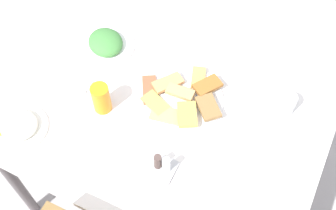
% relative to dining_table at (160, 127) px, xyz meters
% --- Properties ---
extents(ground_plane, '(6.00, 6.00, 0.00)m').
position_rel_dining_table_xyz_m(ground_plane, '(0.00, 0.00, -0.67)').
color(ground_plane, '#A9A5A4').
extents(dining_table, '(1.18, 0.84, 0.75)m').
position_rel_dining_table_xyz_m(dining_table, '(0.00, 0.00, 0.00)').
color(dining_table, white).
rests_on(dining_table, ground_plane).
extents(pide_platter, '(0.35, 0.33, 0.04)m').
position_rel_dining_table_xyz_m(pide_platter, '(-0.04, -0.09, 0.10)').
color(pide_platter, white).
rests_on(pide_platter, dining_table).
extents(salad_plate_greens, '(0.20, 0.20, 0.05)m').
position_rel_dining_table_xyz_m(salad_plate_greens, '(0.42, 0.27, 0.10)').
color(salad_plate_greens, white).
rests_on(salad_plate_greens, dining_table).
extents(salad_plate_rice, '(0.23, 0.23, 0.06)m').
position_rel_dining_table_xyz_m(salad_plate_rice, '(0.35, -0.20, 0.10)').
color(salad_plate_rice, white).
rests_on(salad_plate_rice, dining_table).
extents(soda_can, '(0.07, 0.07, 0.12)m').
position_rel_dining_table_xyz_m(soda_can, '(0.20, 0.06, 0.14)').
color(soda_can, orange).
rests_on(soda_can, dining_table).
extents(drinking_glass, '(0.07, 0.07, 0.09)m').
position_rel_dining_table_xyz_m(drinking_glass, '(-0.40, -0.22, 0.13)').
color(drinking_glass, silver).
rests_on(drinking_glass, dining_table).
extents(paper_napkin, '(0.18, 0.18, 0.00)m').
position_rel_dining_table_xyz_m(paper_napkin, '(0.39, 0.04, 0.08)').
color(paper_napkin, white).
rests_on(paper_napkin, dining_table).
extents(fork, '(0.19, 0.07, 0.00)m').
position_rel_dining_table_xyz_m(fork, '(0.39, 0.02, 0.09)').
color(fork, silver).
rests_on(fork, paper_napkin).
extents(spoon, '(0.19, 0.05, 0.00)m').
position_rel_dining_table_xyz_m(spoon, '(0.39, 0.05, 0.09)').
color(spoon, silver).
rests_on(spoon, paper_napkin).
extents(condiment_caddy, '(0.09, 0.09, 0.08)m').
position_rel_dining_table_xyz_m(condiment_caddy, '(-0.10, 0.19, 0.11)').
color(condiment_caddy, '#B2B2B7').
rests_on(condiment_caddy, dining_table).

